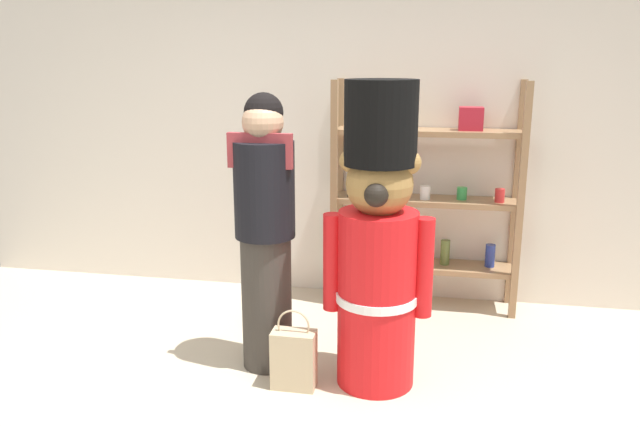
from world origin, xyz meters
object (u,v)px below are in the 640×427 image
object	(u,v)px
person_shopper	(265,229)
shopping_bag	(294,358)
teddy_bear_guard	(378,246)
merchandise_shelf	(426,197)

from	to	relation	value
person_shopper	shopping_bag	distance (m)	0.77
teddy_bear_guard	person_shopper	xyz separation A→B (m)	(-0.68, 0.09, 0.04)
teddy_bear_guard	shopping_bag	world-z (taller)	teddy_bear_guard
merchandise_shelf	person_shopper	size ratio (longest dim) A/B	1.02
shopping_bag	person_shopper	bearing A→B (deg)	132.60
teddy_bear_guard	shopping_bag	xyz separation A→B (m)	(-0.46, -0.15, -0.66)
merchandise_shelf	teddy_bear_guard	world-z (taller)	teddy_bear_guard
teddy_bear_guard	person_shopper	bearing A→B (deg)	172.54
merchandise_shelf	person_shopper	xyz separation A→B (m)	(-0.92, -1.18, 0.02)
merchandise_shelf	shopping_bag	size ratio (longest dim) A/B	3.57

